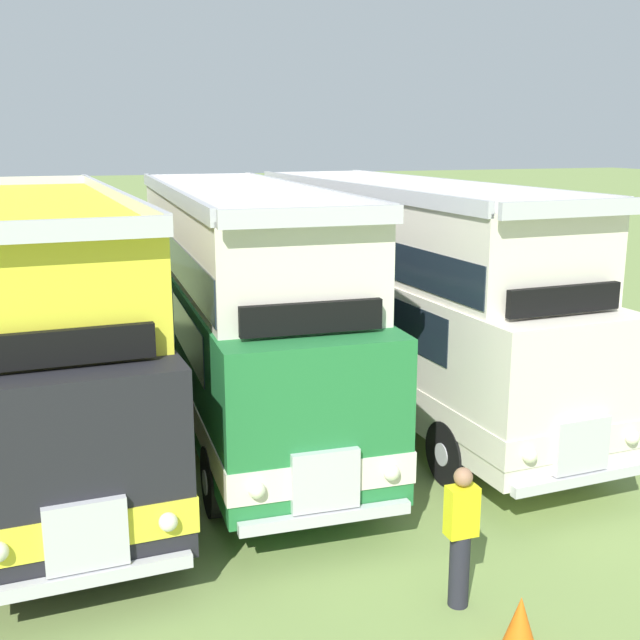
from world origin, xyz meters
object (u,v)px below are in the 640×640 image
object	(u,v)px
bus_eighth_in_row	(240,302)
marshal_person	(461,536)
bus_seventh_in_row	(48,318)
cone_mid_row	(520,621)
bus_ninth_in_row	(402,289)

from	to	relation	value
bus_eighth_in_row	marshal_person	world-z (taller)	bus_eighth_in_row
bus_seventh_in_row	cone_mid_row	size ratio (longest dim) A/B	19.36
bus_seventh_in_row	marshal_person	xyz separation A→B (m)	(4.32, -6.61, -1.47)
bus_ninth_in_row	marshal_person	world-z (taller)	bus_ninth_in_row
bus_ninth_in_row	marshal_person	bearing A→B (deg)	-109.55
cone_mid_row	marshal_person	world-z (taller)	marshal_person
bus_eighth_in_row	cone_mid_row	xyz separation A→B (m)	(1.18, -7.68, -2.07)
bus_ninth_in_row	marshal_person	xyz separation A→B (m)	(-2.46, -6.92, -1.47)
bus_eighth_in_row	marshal_person	bearing A→B (deg)	-82.28
bus_seventh_in_row	cone_mid_row	world-z (taller)	bus_seventh_in_row
cone_mid_row	marshal_person	bearing A→B (deg)	106.40
bus_seventh_in_row	bus_ninth_in_row	distance (m)	6.78
bus_eighth_in_row	marshal_person	xyz separation A→B (m)	(0.92, -6.80, -1.47)
marshal_person	bus_seventh_in_row	bearing A→B (deg)	123.18
bus_ninth_in_row	cone_mid_row	world-z (taller)	bus_ninth_in_row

